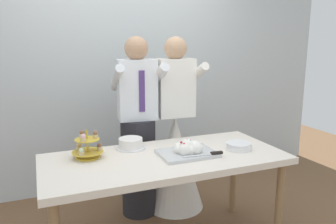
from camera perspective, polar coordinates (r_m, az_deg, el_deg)
The scene contains 8 objects.
rear_wall at distance 3.68m, azimuth -8.52°, elevation 9.35°, with size 5.20×0.10×2.90m, color silver.
dessert_table at distance 2.52m, azimuth -0.43°, elevation -9.15°, with size 1.80×0.80×0.78m.
cupcake_stand at distance 2.51m, azimuth -13.70°, elevation -5.93°, with size 0.23×0.23×0.21m.
main_cake_tray at distance 2.51m, azimuth 3.45°, elevation -6.45°, with size 0.44×0.31×0.12m.
plate_stack at distance 2.70m, azimuth 12.05°, elevation -5.73°, with size 0.20×0.20×0.05m.
round_cake at distance 2.67m, azimuth -6.43°, elevation -5.41°, with size 0.24×0.24×0.08m.
person_groom at distance 3.07m, azimuth -5.16°, elevation -4.38°, with size 0.51×0.53×1.66m.
person_bride at distance 3.23m, azimuth 1.22°, elevation -6.55°, with size 0.56×0.56×1.66m.
Camera 1 is at (-0.86, -2.19, 1.61)m, focal length 35.46 mm.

